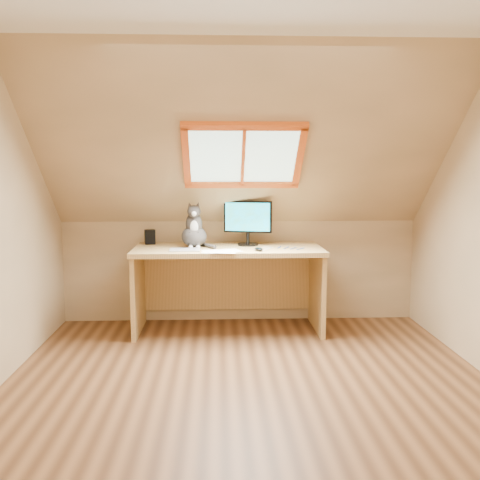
{
  "coord_description": "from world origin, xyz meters",
  "views": [
    {
      "loc": [
        -0.22,
        -3.52,
        1.5
      ],
      "look_at": [
        -0.03,
        1.0,
        0.91
      ],
      "focal_mm": 40.0,
      "sensor_mm": 36.0,
      "label": 1
    }
  ],
  "objects": [
    {
      "name": "graphics_tablet",
      "position": [
        -0.51,
        1.19,
        0.8
      ],
      "size": [
        0.27,
        0.2,
        0.01
      ],
      "primitive_type": "cube",
      "rotation": [
        0.0,
        0.0,
        0.02
      ],
      "color": "#B2B2B7",
      "rests_on": "desk"
    },
    {
      "name": "monitor",
      "position": [
        0.07,
        1.49,
        1.04
      ],
      "size": [
        0.45,
        0.19,
        0.42
      ],
      "color": "black",
      "rests_on": "desk"
    },
    {
      "name": "cat",
      "position": [
        -0.44,
        1.39,
        0.95
      ],
      "size": [
        0.25,
        0.29,
        0.43
      ],
      "color": "#403B39",
      "rests_on": "desk"
    },
    {
      "name": "room_shell",
      "position": [
        0.0,
        -0.09,
        1.43
      ],
      "size": [
        3.52,
        3.52,
        2.41
      ],
      "color": "tan",
      "rests_on": "ground"
    },
    {
      "name": "desk",
      "position": [
        -0.12,
        1.45,
        0.56
      ],
      "size": [
        1.74,
        0.76,
        0.79
      ],
      "color": "tan",
      "rests_on": "ground"
    },
    {
      "name": "desk_speaker",
      "position": [
        -0.87,
        1.63,
        0.86
      ],
      "size": [
        0.11,
        0.11,
        0.14
      ],
      "primitive_type": "cube",
      "rotation": [
        0.0,
        0.0,
        0.23
      ],
      "color": "black",
      "rests_on": "desk"
    },
    {
      "name": "mouse",
      "position": [
        0.14,
        1.13,
        0.81
      ],
      "size": [
        0.09,
        0.12,
        0.03
      ],
      "primitive_type": "ellipsoid",
      "rotation": [
        0.0,
        0.0,
        0.4
      ],
      "color": "black",
      "rests_on": "desk"
    },
    {
      "name": "ground",
      "position": [
        0.0,
        0.0,
        0.0
      ],
      "size": [
        3.5,
        3.5,
        0.0
      ],
      "primitive_type": "plane",
      "color": "brown",
      "rests_on": "ground"
    },
    {
      "name": "cables",
      "position": [
        0.34,
        1.26,
        0.8
      ],
      "size": [
        0.51,
        0.26,
        0.01
      ],
      "color": "silver",
      "rests_on": "desk"
    },
    {
      "name": "papers",
      "position": [
        -0.15,
        1.12,
        0.8
      ],
      "size": [
        0.35,
        0.3,
        0.01
      ],
      "color": "white",
      "rests_on": "desk"
    }
  ]
}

